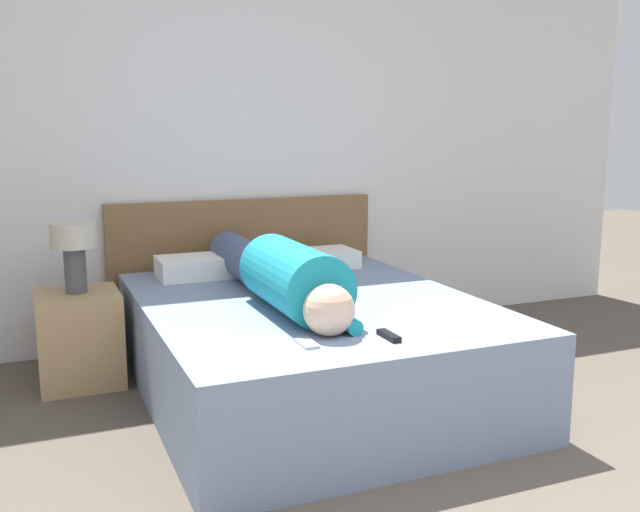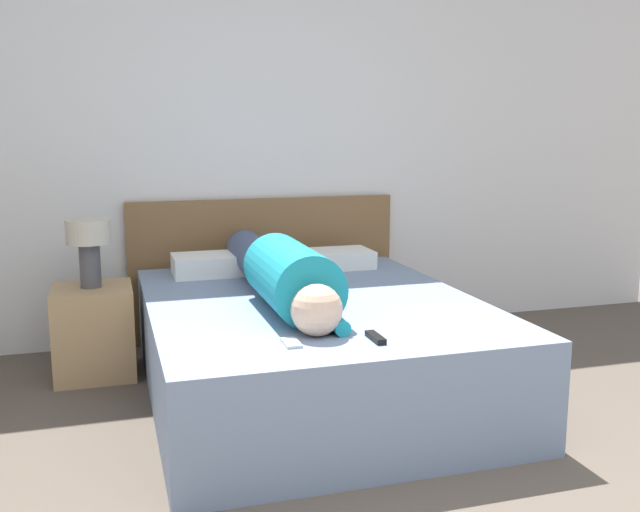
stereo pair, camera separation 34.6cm
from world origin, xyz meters
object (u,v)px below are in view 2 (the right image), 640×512
Objects in this scene: bed at (311,347)px; pillow_second at (333,259)px; nightstand at (94,331)px; table_lamp at (89,241)px; person_lying at (281,273)px; tv_remote at (375,338)px; cell_phone at (291,343)px; pillow_near_headboard at (216,264)px.

pillow_second is at bearing 64.65° from bed.
nightstand is at bearing 150.04° from bed.
table_lamp is at bearing -174.57° from pillow_second.
tv_remote is (0.21, -0.77, -0.13)m from person_lying.
person_lying is at bearing -33.95° from table_lamp.
person_lying is 13.17× the size of cell_phone.
pillow_near_headboard is at bearing 10.93° from table_lamp.
person_lying is 3.39× the size of pillow_near_headboard.
tv_remote is at bearing -86.11° from bed.
person_lying is at bearing 105.29° from tv_remote.
nightstand is at bearing 146.05° from person_lying.
pillow_near_headboard is 1.49m from cell_phone.
nightstand is 1.19m from person_lying.
bed is 1.25m from nightstand.
bed is 5.44× the size of table_lamp.
cell_phone is (0.08, -1.49, -0.05)m from pillow_near_headboard.
nightstand is at bearing 129.15° from tv_remote.
person_lying is at bearing -33.95° from nightstand.
cell_phone is (-0.66, -1.49, -0.05)m from pillow_second.
tv_remote is at bearing -8.08° from cell_phone.
person_lying is at bearing 179.21° from bed.
person_lying reaches higher than cell_phone.
pillow_near_headboard is at bearing 116.07° from bed.
person_lying is 11.41× the size of tv_remote.
table_lamp is at bearing -90.00° from nightstand.
table_lamp is 0.75m from pillow_near_headboard.
pillow_near_headboard is 1.59m from tv_remote.
cell_phone is (-0.13, -0.72, -0.14)m from person_lying.
cell_phone is (-0.35, 0.05, -0.01)m from tv_remote.
pillow_near_headboard is at bearing 105.73° from person_lying.
nightstand is 1.49m from pillow_second.
pillow_near_headboard is at bearing 180.00° from pillow_second.
cell_phone is at bearing -59.60° from table_lamp.
table_lamp reaches higher than cell_phone.
pillow_near_headboard is (-0.21, 0.76, -0.08)m from person_lying.
pillow_near_headboard is at bearing 105.51° from tv_remote.
pillow_near_headboard is at bearing 10.93° from nightstand.
tv_remote reaches higher than cell_phone.
table_lamp is at bearing 146.05° from person_lying.
pillow_near_headboard reaches higher than cell_phone.
person_lying reaches higher than nightstand.
bed is at bearing -29.96° from nightstand.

